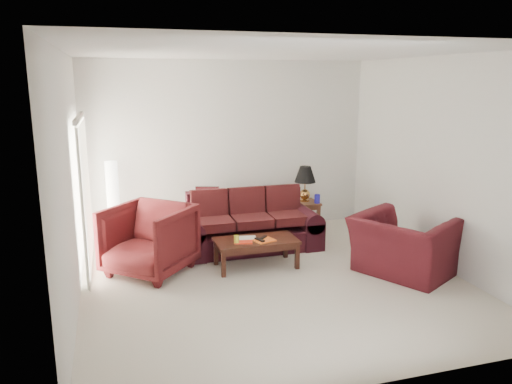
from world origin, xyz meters
TOP-DOWN VIEW (x-y plane):
  - floor at (0.00, 0.00)m, footprint 5.00×5.00m
  - blinds at (-2.42, 1.30)m, footprint 0.10×2.00m
  - sofa at (0.04, 1.34)m, footprint 2.27×1.06m
  - throw_pillow at (-0.49, 2.12)m, footprint 0.43×0.30m
  - end_table at (1.22, 1.99)m, footprint 0.54×0.54m
  - table_lamp at (1.25, 2.02)m, footprint 0.40×0.40m
  - clock at (1.00, 1.84)m, footprint 0.14×0.05m
  - blue_canister at (1.41, 1.82)m, footprint 0.12×0.12m
  - picture_frame at (1.05, 2.14)m, footprint 0.15×0.18m
  - floor_lamp at (-2.03, 2.20)m, footprint 0.29×0.29m
  - armchair_left at (-1.58, 0.77)m, footprint 1.49×1.49m
  - armchair_right at (1.82, -0.27)m, footprint 1.59×1.65m
  - coffee_table at (-0.08, 0.57)m, footprint 1.23×0.69m
  - magazine_red at (-0.29, 0.50)m, footprint 0.30×0.25m
  - magazine_white at (-0.19, 0.64)m, footprint 0.28×0.23m
  - magazine_orange at (0.01, 0.47)m, footprint 0.33×0.29m
  - remote_a at (-0.06, 0.46)m, footprint 0.11×0.19m
  - remote_b at (0.02, 0.55)m, footprint 0.14×0.15m
  - yellow_glass at (-0.40, 0.47)m, footprint 0.07×0.07m

SIDE VIEW (x-z plane):
  - floor at x=0.00m, z-range 0.00..0.00m
  - coffee_table at x=-0.08m, z-range 0.00..0.41m
  - end_table at x=1.22m, z-range 0.00..0.55m
  - armchair_right at x=1.82m, z-range 0.00..0.82m
  - magazine_red at x=-0.29m, z-range 0.41..0.43m
  - magazine_white at x=-0.19m, z-range 0.41..0.43m
  - magazine_orange at x=0.01m, z-range 0.41..0.43m
  - remote_b at x=0.02m, z-range 0.43..0.45m
  - remote_a at x=-0.06m, z-range 0.43..0.45m
  - sofa at x=0.04m, z-range 0.00..0.91m
  - yellow_glass at x=-0.40m, z-range 0.41..0.54m
  - armchair_left at x=-1.58m, z-range 0.00..0.97m
  - clock at x=1.00m, z-range 0.55..0.68m
  - blue_canister at x=1.41m, z-range 0.55..0.70m
  - picture_frame at x=1.05m, z-range 0.60..0.66m
  - throw_pillow at x=-0.49m, z-range 0.50..0.90m
  - floor_lamp at x=-2.03m, z-range 0.00..1.41m
  - table_lamp at x=1.25m, z-range 0.55..1.18m
  - blinds at x=-2.42m, z-range 0.00..2.16m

